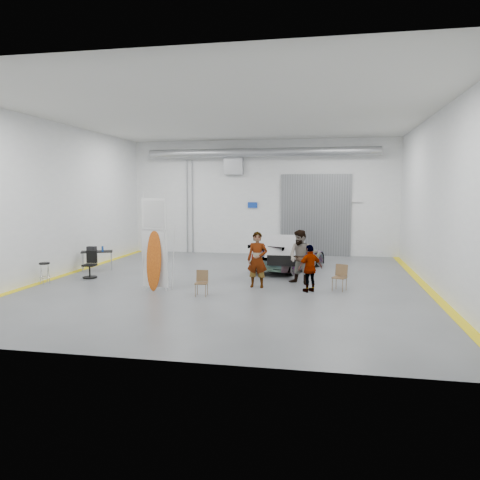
% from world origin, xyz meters
% --- Properties ---
extents(ground, '(16.00, 16.00, 0.00)m').
position_xyz_m(ground, '(0.00, 0.00, 0.00)').
color(ground, '#585B5F').
rests_on(ground, ground).
extents(room_shell, '(14.02, 16.18, 6.01)m').
position_xyz_m(room_shell, '(0.24, 2.22, 4.08)').
color(room_shell, silver).
rests_on(room_shell, ground).
extents(sedan_car, '(3.30, 4.79, 1.29)m').
position_xyz_m(sedan_car, '(1.85, 3.29, 0.64)').
color(sedan_car, white).
rests_on(sedan_car, ground).
extents(person_a, '(0.74, 0.52, 1.95)m').
position_xyz_m(person_a, '(1.06, -0.65, 0.97)').
color(person_a, '#876449').
rests_on(person_a, ground).
extents(person_b, '(1.19, 1.10, 1.96)m').
position_xyz_m(person_b, '(2.51, 0.20, 0.98)').
color(person_b, '#476382').
rests_on(person_b, ground).
extents(person_c, '(0.97, 0.84, 1.59)m').
position_xyz_m(person_c, '(2.89, -1.05, 0.79)').
color(person_c, '#966132').
rests_on(person_c, ground).
extents(surfboard_display, '(0.93, 0.32, 3.30)m').
position_xyz_m(surfboard_display, '(-2.22, -1.81, 1.34)').
color(surfboard_display, white).
rests_on(surfboard_display, ground).
extents(folding_chair_near, '(0.42, 0.43, 0.81)m').
position_xyz_m(folding_chair_near, '(-0.49, -2.30, 0.25)').
color(folding_chair_near, brown).
rests_on(folding_chair_near, ground).
extents(folding_chair_far, '(0.54, 0.57, 0.88)m').
position_xyz_m(folding_chair_far, '(3.86, -0.68, 0.27)').
color(folding_chair_far, brown).
rests_on(folding_chair_far, ground).
extents(shop_stool, '(0.39, 0.39, 0.77)m').
position_xyz_m(shop_stool, '(-6.58, -1.45, 0.38)').
color(shop_stool, black).
rests_on(shop_stool, ground).
extents(work_table, '(1.42, 1.11, 1.04)m').
position_xyz_m(work_table, '(-6.23, 1.67, 0.80)').
color(work_table, gray).
rests_on(work_table, ground).
extents(office_chair, '(0.55, 0.55, 1.03)m').
position_xyz_m(office_chair, '(-5.53, -0.08, 0.45)').
color(office_chair, black).
rests_on(office_chair, ground).
extents(trunk_lid, '(1.50, 0.91, 0.04)m').
position_xyz_m(trunk_lid, '(1.85, 1.32, 1.31)').
color(trunk_lid, silver).
rests_on(trunk_lid, sedan_car).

